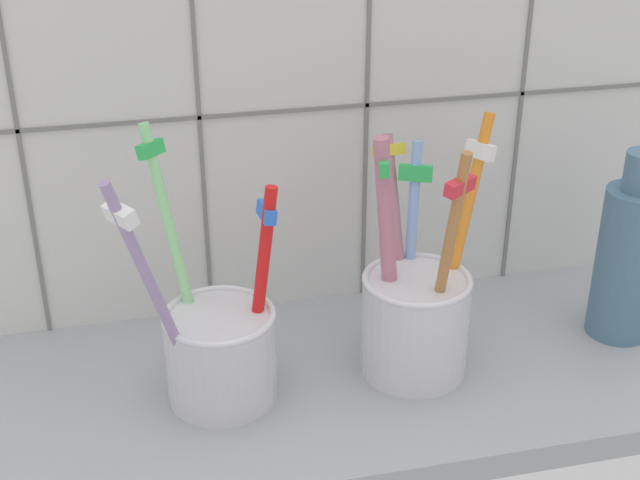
% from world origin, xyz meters
% --- Properties ---
extents(counter_slab, '(0.64, 0.22, 0.02)m').
position_xyz_m(counter_slab, '(0.00, 0.00, 0.01)').
color(counter_slab, '#9EA3A8').
rests_on(counter_slab, ground).
extents(tile_wall_back, '(0.64, 0.02, 0.45)m').
position_xyz_m(tile_wall_back, '(0.00, 0.12, 0.22)').
color(tile_wall_back, silver).
rests_on(tile_wall_back, ground).
extents(toothbrush_cup_left, '(0.11, 0.10, 0.19)m').
position_xyz_m(toothbrush_cup_left, '(-0.07, -0.01, 0.06)').
color(toothbrush_cup_left, silver).
rests_on(toothbrush_cup_left, counter_slab).
extents(toothbrush_cup_right, '(0.10, 0.11, 0.19)m').
position_xyz_m(toothbrush_cup_right, '(0.07, -0.00, 0.07)').
color(toothbrush_cup_right, silver).
rests_on(toothbrush_cup_right, counter_slab).
extents(ceramic_vase, '(0.05, 0.05, 0.15)m').
position_xyz_m(ceramic_vase, '(0.24, 0.01, 0.09)').
color(ceramic_vase, slate).
rests_on(ceramic_vase, counter_slab).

